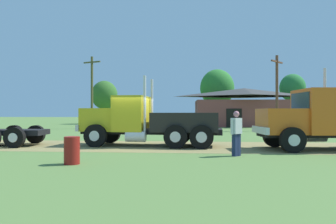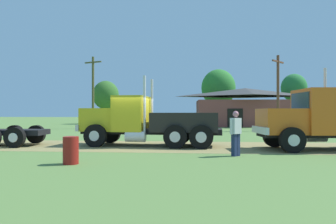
# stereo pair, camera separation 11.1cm
# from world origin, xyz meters

# --- Properties ---
(ground_plane) EXTENTS (200.00, 200.00, 0.00)m
(ground_plane) POSITION_xyz_m (0.00, 0.00, 0.00)
(ground_plane) COLOR #57793B
(dirt_track) EXTENTS (120.00, 5.45, 0.01)m
(dirt_track) POSITION_xyz_m (0.00, 0.00, 0.00)
(dirt_track) COLOR olive
(dirt_track) RESTS_ON ground_plane
(truck_foreground_white) EXTENTS (7.53, 3.02, 3.59)m
(truck_foreground_white) POSITION_xyz_m (0.47, 0.23, 1.26)
(truck_foreground_white) COLOR black
(truck_foreground_white) RESTS_ON ground_plane
(truck_near_right) EXTENTS (7.46, 3.19, 3.96)m
(truck_near_right) POSITION_xyz_m (9.53, -0.80, 1.33)
(truck_near_right) COLOR black
(truck_near_right) RESTS_ON ground_plane
(visitor_standing_near) EXTENTS (0.48, 0.47, 1.81)m
(visitor_standing_near) POSITION_xyz_m (4.60, -3.39, 0.98)
(visitor_standing_near) COLOR silver
(visitor_standing_near) RESTS_ON ground_plane
(steel_barrel) EXTENTS (0.52, 0.52, 0.93)m
(steel_barrel) POSITION_xyz_m (-1.21, -5.88, 0.47)
(steel_barrel) COLOR maroon
(steel_barrel) RESTS_ON ground_plane
(shed_building) EXTENTS (13.05, 7.52, 4.84)m
(shed_building) POSITION_xyz_m (9.23, 24.65, 2.33)
(shed_building) COLOR brown
(shed_building) RESTS_ON ground_plane
(utility_pole_near) EXTENTS (2.10, 0.92, 7.80)m
(utility_pole_near) POSITION_xyz_m (-8.16, 17.14, 4.15)
(utility_pole_near) COLOR #4D4B27
(utility_pole_near) RESTS_ON ground_plane
(utility_pole_far) EXTENTS (1.51, 1.79, 7.18)m
(utility_pole_far) POSITION_xyz_m (10.74, 14.50, 3.83)
(utility_pole_far) COLOR brown
(utility_pole_far) RESTS_ON ground_plane
(tree_left) EXTENTS (4.00, 4.00, 6.63)m
(tree_left) POSITION_xyz_m (-10.91, 31.38, 4.41)
(tree_left) COLOR #513823
(tree_left) RESTS_ON ground_plane
(tree_mid) EXTENTS (5.08, 5.08, 8.22)m
(tree_mid) POSITION_xyz_m (6.31, 31.57, 5.41)
(tree_mid) COLOR #513823
(tree_mid) RESTS_ON ground_plane
(tree_right) EXTENTS (3.47, 3.47, 7.07)m
(tree_right) POSITION_xyz_m (16.43, 28.64, 5.11)
(tree_right) COLOR #513823
(tree_right) RESTS_ON ground_plane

